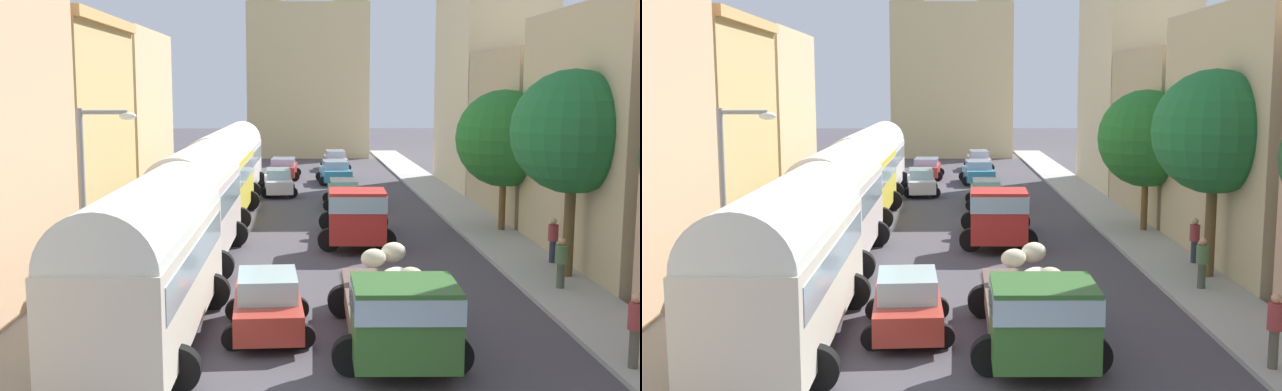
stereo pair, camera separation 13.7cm
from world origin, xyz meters
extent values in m
plane|color=#474348|center=(0.00, 27.00, 0.00)|extent=(154.00, 154.00, 0.00)
cube|color=gray|center=(-7.25, 27.00, 0.07)|extent=(2.50, 70.00, 0.14)
cube|color=#A9A9A2|center=(7.25, 27.00, 0.07)|extent=(2.50, 70.00, 0.14)
cube|color=tan|center=(-10.68, 19.37, 4.34)|extent=(4.36, 9.29, 8.69)
cube|color=tan|center=(-10.68, 19.37, 8.89)|extent=(4.80, 9.29, 0.41)
cube|color=#D0B587|center=(-11.33, 29.85, 4.61)|extent=(5.66, 10.49, 9.22)
cube|color=tan|center=(10.91, 15.05, 4.55)|extent=(4.81, 10.53, 9.11)
cube|color=tan|center=(10.81, 25.72, 4.03)|extent=(4.61, 9.73, 8.06)
cube|color=beige|center=(11.06, 36.08, 6.54)|extent=(5.13, 10.52, 13.08)
cube|color=#D5BF89|center=(0.00, 58.67, 6.75)|extent=(10.64, 6.80, 13.50)
cube|color=#D1C38B|center=(-3.72, 56.97, 9.89)|extent=(2.96, 2.96, 19.78)
cube|color=#CEC489|center=(3.72, 56.97, 9.89)|extent=(2.96, 2.96, 19.78)
cube|color=beige|center=(-4.60, 6.50, 1.71)|extent=(2.54, 9.89, 2.42)
cylinder|color=silver|center=(-4.60, 6.50, 2.92)|extent=(2.49, 9.69, 2.37)
cube|color=#99B7C6|center=(-4.60, 6.50, 2.25)|extent=(2.58, 9.10, 0.78)
cylinder|color=black|center=(-5.71, 9.57, 0.50)|extent=(1.00, 0.35, 1.00)
cylinder|color=black|center=(-3.41, 9.54, 0.50)|extent=(1.00, 0.35, 1.00)
cylinder|color=black|center=(-5.79, 3.46, 0.50)|extent=(1.00, 0.35, 1.00)
cylinder|color=black|center=(-3.49, 3.43, 0.50)|extent=(1.00, 0.35, 1.00)
cube|color=beige|center=(-4.60, 15.50, 1.78)|extent=(2.50, 8.83, 2.56)
cylinder|color=silver|center=(-4.60, 15.50, 3.06)|extent=(2.45, 8.65, 2.27)
cube|color=#99B7C6|center=(-4.60, 15.50, 2.35)|extent=(2.53, 8.12, 0.82)
cylinder|color=black|center=(-5.65, 18.24, 0.50)|extent=(1.00, 0.35, 1.00)
cylinder|color=black|center=(-3.44, 18.20, 0.50)|extent=(1.00, 0.35, 1.00)
cylinder|color=black|center=(-5.76, 12.80, 0.50)|extent=(1.00, 0.35, 1.00)
cylinder|color=black|center=(-3.55, 12.76, 0.50)|extent=(1.00, 0.35, 1.00)
cube|color=yellow|center=(-4.60, 24.50, 1.76)|extent=(2.59, 8.73, 2.52)
cylinder|color=silver|center=(-4.60, 24.50, 3.02)|extent=(2.54, 8.55, 2.34)
cube|color=#99B7C6|center=(-4.60, 24.50, 2.32)|extent=(2.62, 8.03, 0.81)
cylinder|color=black|center=(-5.67, 27.21, 0.50)|extent=(1.00, 0.35, 1.00)
cylinder|color=black|center=(-3.40, 27.16, 0.50)|extent=(1.00, 0.35, 1.00)
cylinder|color=black|center=(-5.80, 21.84, 0.50)|extent=(1.00, 0.35, 1.00)
cylinder|color=black|center=(-3.53, 21.79, 0.50)|extent=(1.00, 0.35, 1.00)
cube|color=silver|center=(-4.60, 33.50, 1.70)|extent=(2.59, 8.83, 2.40)
cylinder|color=silver|center=(-4.60, 33.50, 2.90)|extent=(2.54, 8.65, 2.37)
cube|color=#99B7C6|center=(-4.60, 33.50, 2.23)|extent=(2.63, 8.13, 0.77)
cylinder|color=black|center=(-5.70, 36.24, 0.50)|extent=(1.00, 0.35, 1.00)
cylinder|color=black|center=(-3.40, 36.20, 0.50)|extent=(1.00, 0.35, 1.00)
cylinder|color=black|center=(-5.80, 30.80, 0.50)|extent=(1.00, 0.35, 1.00)
cylinder|color=black|center=(-3.50, 30.76, 0.50)|extent=(1.00, 0.35, 1.00)
cube|color=#2F5D26|center=(1.32, 4.00, 1.31)|extent=(2.27, 2.10, 1.72)
cube|color=#99B7C6|center=(1.32, 4.00, 1.79)|extent=(2.32, 2.18, 0.55)
cube|color=brown|center=(1.39, 7.61, 0.73)|extent=(2.33, 5.21, 0.55)
ellipsoid|color=beige|center=(1.00, 6.71, 1.25)|extent=(1.14, 1.01, 0.50)
ellipsoid|color=beige|center=(1.01, 6.63, 1.27)|extent=(0.95, 1.11, 0.54)
ellipsoid|color=#EBE7C9|center=(1.67, 8.10, 1.26)|extent=(1.16, 1.12, 0.52)
ellipsoid|color=beige|center=(1.73, 9.22, 1.69)|extent=(0.93, 0.85, 0.57)
ellipsoid|color=beige|center=(1.77, 6.03, 1.71)|extent=(0.87, 0.98, 0.60)
ellipsoid|color=beige|center=(1.12, 8.76, 1.63)|extent=(0.94, 0.87, 0.52)
cylinder|color=black|center=(2.44, 4.22, 0.45)|extent=(0.90, 0.31, 0.90)
cylinder|color=black|center=(0.21, 4.26, 0.45)|extent=(0.90, 0.31, 0.90)
cylinder|color=black|center=(2.53, 8.55, 0.45)|extent=(0.90, 0.32, 0.90)
cylinder|color=black|center=(0.29, 8.59, 0.45)|extent=(0.90, 0.32, 0.90)
cube|color=red|center=(1.30, 16.92, 1.43)|extent=(2.21, 2.11, 1.96)
cube|color=#99B7C6|center=(1.30, 16.92, 1.98)|extent=(2.26, 2.19, 0.63)
cube|color=brown|center=(1.44, 20.36, 0.73)|extent=(2.32, 4.93, 0.55)
ellipsoid|color=beige|center=(1.18, 19.14, 1.23)|extent=(0.92, 0.75, 0.46)
ellipsoid|color=beige|center=(1.13, 21.23, 1.26)|extent=(0.77, 0.91, 0.52)
ellipsoid|color=beige|center=(1.69, 19.93, 1.26)|extent=(0.97, 1.08, 0.51)
ellipsoid|color=beige|center=(1.05, 20.42, 1.69)|extent=(1.08, 1.05, 0.57)
ellipsoid|color=beige|center=(1.33, 18.98, 1.64)|extent=(0.96, 1.10, 0.53)
ellipsoid|color=beige|center=(1.83, 20.90, 1.53)|extent=(1.07, 1.13, 0.45)
cylinder|color=black|center=(2.38, 17.07, 0.45)|extent=(0.90, 0.31, 0.90)
cylinder|color=black|center=(0.24, 17.15, 0.45)|extent=(0.90, 0.31, 0.90)
cylinder|color=black|center=(2.54, 21.19, 0.45)|extent=(0.90, 0.31, 0.90)
cylinder|color=black|center=(0.40, 21.27, 0.45)|extent=(0.90, 0.31, 0.90)
cube|color=#4E8A49|center=(1.45, 28.04, 0.64)|extent=(1.70, 4.34, 0.74)
cube|color=#8EBBD0|center=(1.45, 28.04, 1.24)|extent=(1.46, 2.27, 0.46)
cylinder|color=black|center=(2.22, 26.68, 0.30)|extent=(0.60, 0.21, 0.60)
cylinder|color=black|center=(0.62, 26.72, 0.30)|extent=(0.60, 0.21, 0.60)
cylinder|color=black|center=(2.28, 29.35, 0.30)|extent=(0.60, 0.21, 0.60)
cylinder|color=black|center=(0.68, 29.39, 0.30)|extent=(0.60, 0.21, 0.60)
cube|color=#3891BC|center=(1.50, 38.11, 0.63)|extent=(2.01, 4.27, 0.71)
cube|color=#9AAECC|center=(1.50, 38.11, 1.24)|extent=(1.68, 2.26, 0.50)
cylinder|color=black|center=(2.46, 36.86, 0.30)|extent=(0.60, 0.21, 0.60)
cylinder|color=black|center=(0.69, 36.76, 0.30)|extent=(0.60, 0.21, 0.60)
cylinder|color=black|center=(2.31, 39.45, 0.30)|extent=(0.60, 0.21, 0.60)
cylinder|color=black|center=(0.54, 39.35, 0.30)|extent=(0.60, 0.21, 0.60)
cube|color=silver|center=(1.92, 46.27, 0.62)|extent=(1.67, 4.37, 0.70)
cube|color=#A0B3C5|center=(1.92, 46.27, 1.23)|extent=(1.43, 2.29, 0.51)
cylinder|color=black|center=(2.74, 44.95, 0.30)|extent=(0.60, 0.21, 0.60)
cylinder|color=black|center=(1.18, 44.91, 0.30)|extent=(0.60, 0.21, 0.60)
cylinder|color=black|center=(2.66, 47.64, 0.30)|extent=(0.60, 0.21, 0.60)
cylinder|color=black|center=(1.11, 47.59, 0.30)|extent=(0.60, 0.21, 0.60)
cube|color=#B43426|center=(-1.75, 7.22, 0.63)|extent=(1.88, 3.92, 0.72)
cube|color=#A3BFBF|center=(-1.75, 7.22, 1.29)|extent=(1.59, 2.07, 0.60)
cylinder|color=black|center=(-2.66, 8.36, 0.30)|extent=(0.60, 0.21, 0.60)
cylinder|color=black|center=(-0.97, 8.45, 0.30)|extent=(0.60, 0.21, 0.60)
cylinder|color=black|center=(-2.53, 5.99, 0.30)|extent=(0.60, 0.21, 0.60)
cylinder|color=black|center=(-0.85, 6.07, 0.30)|extent=(0.60, 0.21, 0.60)
cube|color=silver|center=(-2.10, 32.86, 0.63)|extent=(1.80, 4.42, 0.72)
cube|color=#93B5BA|center=(-2.10, 32.86, 1.26)|extent=(1.48, 2.34, 0.53)
cylinder|color=black|center=(-2.94, 34.15, 0.30)|extent=(0.60, 0.21, 0.60)
cylinder|color=black|center=(-1.43, 34.25, 0.30)|extent=(0.60, 0.21, 0.60)
cylinder|color=black|center=(-2.76, 31.47, 0.30)|extent=(0.60, 0.21, 0.60)
cylinder|color=black|center=(-1.25, 31.57, 0.30)|extent=(0.60, 0.21, 0.60)
cube|color=#B7302B|center=(-1.94, 40.76, 0.61)|extent=(1.96, 4.33, 0.69)
cube|color=#9EABD1|center=(-1.94, 40.76, 1.19)|extent=(1.65, 2.28, 0.46)
cylinder|color=black|center=(-2.76, 42.11, 0.30)|extent=(0.60, 0.21, 0.60)
cylinder|color=black|center=(-1.00, 42.03, 0.30)|extent=(0.60, 0.21, 0.60)
cylinder|color=black|center=(-2.88, 39.48, 0.30)|extent=(0.60, 0.21, 0.60)
cylinder|color=black|center=(-1.12, 39.40, 0.30)|extent=(0.60, 0.21, 0.60)
cylinder|color=#545344|center=(6.46, 4.16, 0.07)|extent=(0.18, 0.18, 0.14)
cylinder|color=#545344|center=(6.46, 4.16, 0.58)|extent=(0.25, 0.25, 0.88)
cylinder|color=#A13B3B|center=(6.46, 4.16, 1.32)|extent=(0.38, 0.38, 0.60)
sphere|color=tan|center=(6.46, 4.16, 1.74)|extent=(0.23, 0.23, 0.23)
cylinder|color=#263041|center=(8.05, 14.44, 0.07)|extent=(0.19, 0.19, 0.14)
cylinder|color=#263041|center=(8.05, 14.44, 0.53)|extent=(0.31, 0.31, 0.78)
cylinder|color=#90333B|center=(8.05, 14.44, 1.21)|extent=(0.48, 0.48, 0.58)
sphere|color=tan|center=(8.05, 14.44, 1.62)|extent=(0.24, 0.24, 0.24)
cylinder|color=#455241|center=(7.16, 10.99, 0.07)|extent=(0.21, 0.21, 0.14)
cylinder|color=#455241|center=(7.16, 10.99, 0.53)|extent=(0.35, 0.35, 0.78)
cylinder|color=#4C6F44|center=(7.16, 10.99, 1.21)|extent=(0.54, 0.54, 0.57)
sphere|color=tan|center=(7.16, 10.99, 1.61)|extent=(0.23, 0.23, 0.23)
cylinder|color=gray|center=(-6.50, 7.76, 2.89)|extent=(0.16, 0.16, 5.79)
cylinder|color=gray|center=(-5.89, 7.76, 5.69)|extent=(1.22, 0.11, 0.11)
ellipsoid|color=silver|center=(-5.28, 7.76, 5.59)|extent=(0.44, 0.28, 0.20)
cylinder|color=brown|center=(7.90, 12.51, 1.69)|extent=(0.35, 0.35, 3.39)
sphere|color=#216B35|center=(7.90, 12.51, 4.89)|extent=(4.01, 4.01, 4.01)
cylinder|color=brown|center=(7.90, 20.74, 1.28)|extent=(0.28, 0.28, 2.55)
sphere|color=#236D29|center=(7.90, 20.74, 4.12)|extent=(4.17, 4.17, 4.17)
camera|label=1|loc=(-0.98, -12.05, 6.36)|focal=43.35mm
camera|label=2|loc=(-0.84, -12.06, 6.36)|focal=43.35mm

